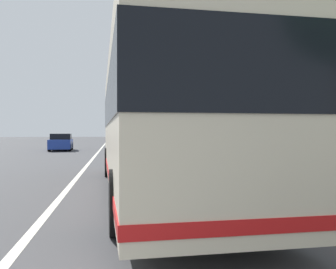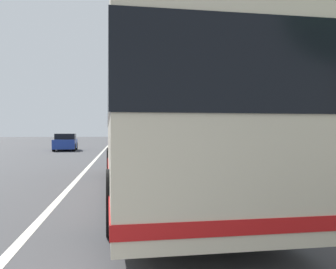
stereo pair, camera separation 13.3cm
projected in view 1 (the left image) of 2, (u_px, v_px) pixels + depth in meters
name	position (u px, v px, depth m)	size (l,w,h in m)	color
sidewalk_curb	(320.00, 179.00, 11.27)	(110.00, 3.60, 0.14)	gray
lane_divider_line	(70.00, 186.00, 10.13)	(110.00, 0.16, 0.01)	silver
coach_bus	(158.00, 119.00, 9.07)	(11.33, 2.96, 3.33)	beige
car_side_street	(125.00, 142.00, 29.49)	(4.29, 1.97, 1.46)	silver
car_far_distant	(61.00, 142.00, 29.47)	(4.02, 1.98, 1.40)	navy
utility_pole	(226.00, 97.00, 18.93)	(0.24, 0.24, 6.81)	slate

